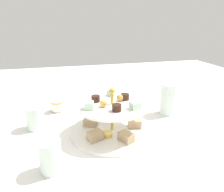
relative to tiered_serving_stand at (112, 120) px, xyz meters
name	(u,v)px	position (x,y,z in m)	size (l,w,h in m)	color
ground_plane	(112,132)	(0.00, 0.00, -0.05)	(2.40, 2.40, 0.00)	white
tiered_serving_stand	(112,120)	(0.00, 0.00, 0.00)	(0.30, 0.30, 0.17)	white
water_glass_tall_right	(168,99)	(-0.10, 0.27, 0.02)	(0.07, 0.07, 0.13)	silver
water_glass_short_left	(35,118)	(-0.10, -0.27, -0.01)	(0.06, 0.06, 0.08)	silver
teacup_with_saucer	(58,106)	(-0.24, -0.19, -0.03)	(0.09, 0.09, 0.05)	white
butter_knife_left	(205,181)	(0.29, 0.17, -0.05)	(0.17, 0.01, 0.00)	silver
butter_knife_right	(104,99)	(-0.34, 0.04, -0.05)	(0.17, 0.01, 0.00)	silver
water_glass_mid_back	(50,156)	(0.16, -0.21, 0.00)	(0.06, 0.06, 0.09)	silver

